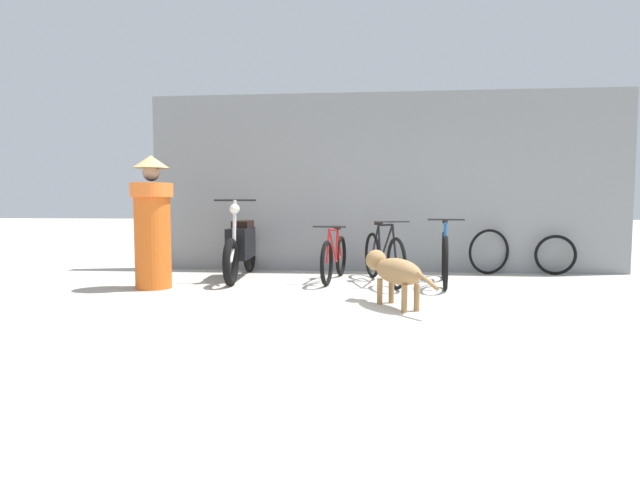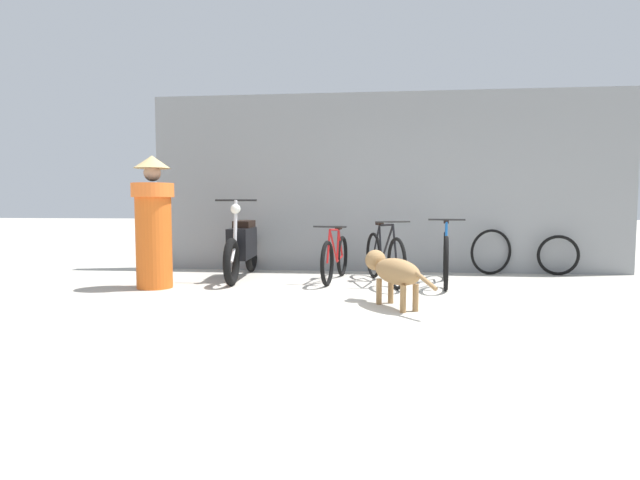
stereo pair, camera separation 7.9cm
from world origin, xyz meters
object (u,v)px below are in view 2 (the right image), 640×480
bicycle_2 (446,257)px  spare_tire_left (558,255)px  bicycle_1 (384,257)px  stray_dog (393,271)px  motorcycle (242,247)px  spare_tire_right (491,252)px  bicycle_0 (335,258)px  person_in_robes (153,221)px

bicycle_2 → spare_tire_left: 2.11m
bicycle_1 → stray_dog: (0.06, -1.55, 0.02)m
bicycle_2 → stray_dog: 1.72m
motorcycle → spare_tire_right: (3.72, 0.76, -0.12)m
bicycle_0 → bicycle_2: 1.52m
motorcycle → spare_tire_right: size_ratio=2.85×
spare_tire_left → bicycle_0: bearing=-165.5°
spare_tire_right → bicycle_2: bearing=-129.0°
bicycle_2 → person_in_robes: size_ratio=0.99×
bicycle_0 → person_in_robes: 2.51m
bicycle_2 → spare_tire_right: 1.33m
stray_dog → person_in_robes: bearing=43.7°
spare_tire_left → bicycle_2: bearing=-150.3°
motorcycle → person_in_robes: size_ratio=1.17×
bicycle_2 → spare_tire_right: (0.83, 1.03, -0.02)m
bicycle_1 → bicycle_0: bearing=-120.4°
bicycle_1 → motorcycle: (-2.06, 0.26, 0.11)m
bicycle_2 → motorcycle: (-2.89, 0.27, 0.10)m
stray_dog → motorcycle: bearing=19.0°
motorcycle → person_in_robes: bearing=-46.8°
motorcycle → spare_tire_left: (4.72, 0.78, -0.16)m
person_in_robes → spare_tire_right: bearing=-123.2°
person_in_robes → spare_tire_left: 5.91m
spare_tire_right → person_in_robes: bearing=-159.8°
person_in_robes → spare_tire_left: bearing=-126.5°
bicycle_1 → spare_tire_left: bearing=94.9°
motorcycle → spare_tire_left: 4.78m
motorcycle → spare_tire_left: motorcycle is taller
spare_tire_left → spare_tire_right: bearing=-179.3°
motorcycle → bicycle_0: bearing=83.6°
spare_tire_left → stray_dog: bearing=-135.2°
bicycle_2 → spare_tire_left: bicycle_2 is taller
bicycle_1 → spare_tire_right: bearing=105.2°
bicycle_1 → bicycle_2: bearing=72.9°
bicycle_2 → spare_tire_left: bearing=127.2°
bicycle_1 → motorcycle: motorcycle is taller
bicycle_0 → motorcycle: bearing=-85.3°
bicycle_1 → bicycle_2: 0.83m
person_in_robes → spare_tire_right: 4.97m
bicycle_0 → motorcycle: motorcycle is taller
spare_tire_left → motorcycle: bearing=-170.7°
motorcycle → person_in_robes: 1.38m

